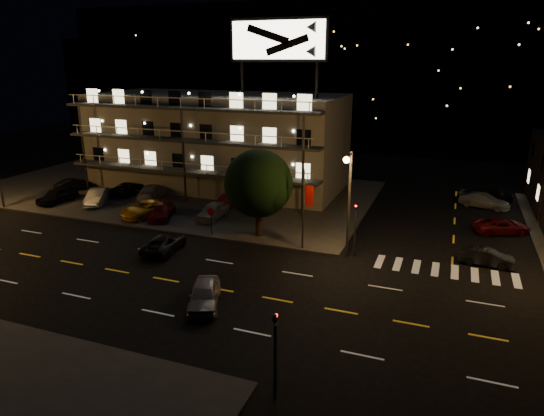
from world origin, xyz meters
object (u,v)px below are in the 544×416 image
(lot_car_2, at_px, (147,209))
(road_car_east, at_px, (204,295))
(road_car_west, at_px, (164,243))
(tree, at_px, (258,185))
(lot_car_4, at_px, (213,211))
(side_car_0, at_px, (487,257))
(lot_car_7, at_px, (153,191))

(lot_car_2, relative_size, road_car_east, 1.17)
(road_car_east, bearing_deg, road_car_west, 114.99)
(road_car_east, distance_m, road_car_west, 9.62)
(tree, xyz_separation_m, lot_car_4, (-5.65, 2.76, -3.59))
(tree, bearing_deg, road_car_east, -83.23)
(lot_car_4, relative_size, road_car_west, 0.91)
(tree, bearing_deg, side_car_0, 1.64)
(lot_car_2, xyz_separation_m, lot_car_7, (-2.98, 5.46, 0.04))
(tree, xyz_separation_m, lot_car_2, (-11.69, 1.13, -3.61))
(lot_car_7, height_order, road_car_west, lot_car_7)
(lot_car_7, distance_m, side_car_0, 32.78)
(tree, bearing_deg, road_car_west, -135.91)
(lot_car_2, distance_m, road_car_west, 8.95)
(tree, height_order, road_car_east, tree)
(tree, distance_m, side_car_0, 17.95)
(lot_car_2, relative_size, lot_car_4, 1.19)
(tree, xyz_separation_m, road_car_west, (-5.61, -5.43, -3.82))
(lot_car_2, height_order, road_car_east, lot_car_2)
(lot_car_7, relative_size, road_car_east, 1.18)
(lot_car_2, bearing_deg, side_car_0, 21.17)
(lot_car_4, bearing_deg, lot_car_7, 156.26)
(lot_car_2, bearing_deg, lot_car_4, 37.46)
(lot_car_2, distance_m, lot_car_7, 6.23)
(lot_car_7, relative_size, side_car_0, 1.36)
(tree, relative_size, side_car_0, 1.93)
(side_car_0, xyz_separation_m, road_car_east, (-16.11, -12.50, 0.12))
(side_car_0, distance_m, road_car_east, 20.39)
(lot_car_2, bearing_deg, road_car_west, -24.77)
(lot_car_7, distance_m, road_car_east, 24.60)
(lot_car_2, height_order, road_car_west, lot_car_2)
(lot_car_4, bearing_deg, lot_car_2, -165.62)
(side_car_0, height_order, road_car_west, road_car_west)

